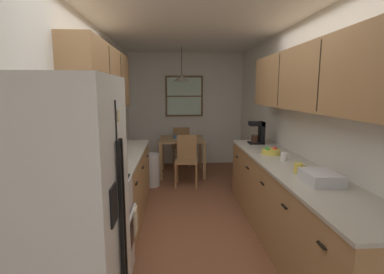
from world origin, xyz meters
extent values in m
plane|color=brown|center=(0.00, 1.00, 0.00)|extent=(12.00, 12.00, 0.00)
cube|color=white|center=(-1.35, 1.00, 1.27)|extent=(0.10, 9.00, 2.55)
cube|color=white|center=(1.35, 1.00, 1.27)|extent=(0.10, 9.00, 2.55)
cube|color=white|center=(0.00, 3.65, 1.27)|extent=(4.40, 0.10, 2.55)
cube|color=white|center=(0.00, 1.00, 2.59)|extent=(4.40, 9.00, 0.08)
cube|color=white|center=(-0.96, -1.27, 0.90)|extent=(0.68, 0.75, 1.79)
cube|color=black|center=(-0.61, -1.27, 0.84)|extent=(0.01, 0.01, 1.61)
cube|color=black|center=(-0.60, -1.31, 0.84)|extent=(0.02, 0.02, 1.15)
cube|color=black|center=(-0.60, -1.23, 0.84)|extent=(0.02, 0.02, 1.15)
cube|color=black|center=(-0.61, -1.43, 1.08)|extent=(0.01, 0.15, 0.22)
cube|color=beige|center=(-0.61, -1.19, 1.55)|extent=(0.01, 0.05, 0.07)
cube|color=silver|center=(-0.99, -0.58, 0.45)|extent=(0.62, 0.59, 0.90)
cube|color=black|center=(-0.67, -0.58, 0.42)|extent=(0.01, 0.41, 0.30)
cube|color=silver|center=(-0.65, -0.58, 0.63)|extent=(0.02, 0.47, 0.02)
cube|color=black|center=(-0.99, -0.58, 0.91)|extent=(0.59, 0.56, 0.02)
cube|color=silver|center=(-1.27, -0.58, 1.00)|extent=(0.06, 0.59, 0.20)
cylinder|color=#2D2D2D|center=(-1.13, -0.71, 0.93)|extent=(0.15, 0.15, 0.01)
cylinder|color=#2D2D2D|center=(-1.13, -0.45, 0.93)|extent=(0.15, 0.15, 0.01)
cylinder|color=#2D2D2D|center=(-0.85, -0.71, 0.93)|extent=(0.15, 0.15, 0.01)
cylinder|color=#2D2D2D|center=(-0.85, -0.45, 0.93)|extent=(0.15, 0.15, 0.01)
cube|color=silver|center=(-1.11, -0.58, 1.63)|extent=(0.38, 0.56, 0.35)
cube|color=black|center=(-0.92, -0.63, 1.63)|extent=(0.01, 0.34, 0.22)
cube|color=#2D2D33|center=(-0.92, -0.38, 1.63)|extent=(0.01, 0.11, 0.22)
cube|color=#A87A4C|center=(-1.00, 0.72, 0.43)|extent=(0.60, 1.98, 0.87)
cube|color=#B7B2A3|center=(-1.00, 0.72, 0.89)|extent=(0.63, 2.00, 0.03)
cube|color=black|center=(-0.69, 0.06, 0.70)|extent=(0.02, 0.10, 0.01)
cube|color=black|center=(-0.69, 0.72, 0.70)|extent=(0.02, 0.10, 0.01)
cube|color=black|center=(-0.69, 1.38, 0.70)|extent=(0.02, 0.10, 0.01)
cube|color=#A87A4C|center=(-1.14, 0.67, 1.85)|extent=(0.32, 2.08, 0.75)
cube|color=#2D2319|center=(-0.98, 0.33, 1.85)|extent=(0.01, 0.01, 0.69)
cube|color=#2D2319|center=(-0.98, 1.01, 1.85)|extent=(0.01, 0.01, 0.69)
cube|color=#A87A4C|center=(1.00, -0.01, 0.43)|extent=(0.60, 3.19, 0.87)
cube|color=#B7B2A3|center=(1.00, -0.01, 0.89)|extent=(0.63, 3.21, 0.03)
cube|color=black|center=(0.69, -1.29, 0.70)|extent=(0.02, 0.10, 0.01)
cube|color=black|center=(0.69, -0.65, 0.70)|extent=(0.02, 0.10, 0.01)
cube|color=black|center=(0.69, -0.01, 0.70)|extent=(0.02, 0.10, 0.01)
cube|color=black|center=(0.69, 0.63, 0.70)|extent=(0.02, 0.10, 0.01)
cube|color=black|center=(0.69, 1.26, 0.70)|extent=(0.02, 0.10, 0.01)
cube|color=#A87A4C|center=(1.14, -0.06, 1.83)|extent=(0.32, 2.89, 0.66)
cube|color=#2D2319|center=(0.98, -0.54, 1.83)|extent=(0.01, 0.01, 0.61)
cube|color=#2D2319|center=(0.98, 0.41, 1.83)|extent=(0.01, 0.01, 0.61)
cube|color=#A87F51|center=(-0.11, 2.74, 0.73)|extent=(0.89, 0.89, 0.03)
cube|color=#A87F51|center=(-0.53, 2.32, 0.36)|extent=(0.06, 0.06, 0.71)
cube|color=#A87F51|center=(0.30, 2.32, 0.36)|extent=(0.06, 0.06, 0.71)
cube|color=#A87F51|center=(-0.53, 3.15, 0.36)|extent=(0.06, 0.06, 0.71)
cube|color=#A87F51|center=(0.30, 3.15, 0.36)|extent=(0.06, 0.06, 0.71)
cube|color=#A87A4C|center=(-0.06, 2.01, 0.45)|extent=(0.44, 0.44, 0.04)
cube|color=#A87A4C|center=(-0.04, 2.20, 0.68)|extent=(0.37, 0.07, 0.45)
cylinder|color=#A87A4C|center=(0.11, 1.82, 0.22)|extent=(0.04, 0.04, 0.43)
cylinder|color=#A87A4C|center=(-0.25, 1.85, 0.22)|extent=(0.04, 0.04, 0.43)
cylinder|color=#A87A4C|center=(0.14, 2.18, 0.22)|extent=(0.04, 0.04, 0.43)
cylinder|color=#A87A4C|center=(-0.22, 2.21, 0.22)|extent=(0.04, 0.04, 0.43)
cube|color=#A87A4C|center=(-0.13, 3.46, 0.45)|extent=(0.43, 0.43, 0.04)
cube|color=#A87A4C|center=(-0.11, 3.28, 0.68)|extent=(0.37, 0.06, 0.45)
cylinder|color=#A87A4C|center=(-0.32, 3.63, 0.22)|extent=(0.04, 0.04, 0.43)
cylinder|color=#A87A4C|center=(0.04, 3.66, 0.22)|extent=(0.04, 0.04, 0.43)
cylinder|color=#A87A4C|center=(-0.29, 3.27, 0.22)|extent=(0.04, 0.04, 0.43)
cylinder|color=#A87A4C|center=(0.07, 3.30, 0.22)|extent=(0.04, 0.04, 0.43)
cylinder|color=black|center=(-0.11, 2.74, 2.27)|extent=(0.01, 0.01, 0.55)
cone|color=#B7B2A8|center=(-0.11, 2.74, 1.95)|extent=(0.31, 0.31, 0.10)
sphere|color=white|center=(-0.11, 2.74, 1.97)|extent=(0.06, 0.06, 0.06)
cube|color=brown|center=(-0.04, 3.58, 1.58)|extent=(0.85, 0.04, 0.92)
cube|color=#B2D1B7|center=(-0.04, 3.56, 1.58)|extent=(0.77, 0.01, 0.84)
cube|color=brown|center=(-0.04, 3.56, 1.58)|extent=(0.77, 0.02, 0.03)
cylinder|color=silver|center=(-0.70, 2.04, 0.29)|extent=(0.32, 0.32, 0.58)
cylinder|color=#D84C19|center=(-1.00, 0.06, 0.97)|extent=(0.11, 0.11, 0.15)
cylinder|color=white|center=(-1.00, 0.06, 1.06)|extent=(0.11, 0.11, 0.02)
cube|color=beige|center=(-0.64, -0.43, 0.50)|extent=(0.02, 0.16, 0.24)
cube|color=black|center=(0.98, 1.26, 0.91)|extent=(0.22, 0.18, 0.02)
cube|color=black|center=(1.06, 1.26, 1.07)|extent=(0.06, 0.18, 0.34)
cube|color=black|center=(0.98, 1.26, 1.21)|extent=(0.22, 0.18, 0.06)
cylinder|color=#331E14|center=(0.96, 1.26, 0.98)|extent=(0.11, 0.11, 0.11)
cylinder|color=#E5CC4C|center=(0.95, -0.32, 0.95)|extent=(0.09, 0.09, 0.10)
torus|color=#E5CC4C|center=(1.00, -0.32, 0.96)|extent=(0.05, 0.01, 0.05)
cylinder|color=white|center=(1.01, 0.21, 0.95)|extent=(0.07, 0.07, 0.10)
torus|color=white|center=(1.06, 0.21, 0.95)|extent=(0.05, 0.01, 0.05)
cylinder|color=#E5D14C|center=(0.97, 0.55, 0.93)|extent=(0.24, 0.24, 0.06)
cylinder|color=black|center=(0.97, 0.55, 0.95)|extent=(0.19, 0.19, 0.03)
sphere|color=red|center=(1.02, 0.56, 0.96)|extent=(0.06, 0.06, 0.06)
sphere|color=green|center=(0.92, 0.54, 0.96)|extent=(0.06, 0.06, 0.06)
cube|color=silver|center=(1.02, -0.63, 0.95)|extent=(0.28, 0.34, 0.10)
cylinder|color=#4C7299|center=(-0.22, 2.77, 0.78)|extent=(0.16, 0.16, 0.06)
camera|label=1|loc=(-0.27, -2.96, 1.70)|focal=26.55mm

